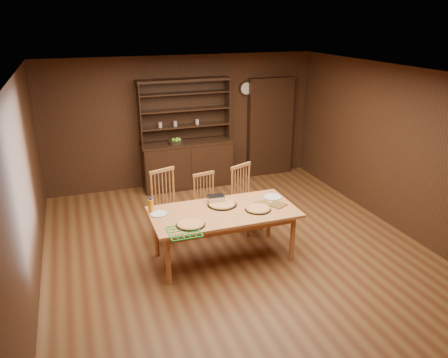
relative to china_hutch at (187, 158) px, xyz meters
name	(u,v)px	position (x,y,z in m)	size (l,w,h in m)	color
floor	(235,248)	(0.00, -2.75, -0.60)	(6.00, 6.00, 0.00)	brown
room_shell	(236,148)	(0.00, -2.75, 0.98)	(6.00, 6.00, 6.00)	white
china_hutch	(187,158)	(0.00, 0.00, 0.00)	(1.84, 0.52, 2.17)	black
doorway	(270,127)	(1.90, 0.15, 0.45)	(1.00, 0.18, 2.10)	black
wall_clock	(246,88)	(1.35, 0.20, 1.30)	(0.30, 0.05, 0.30)	black
dining_table	(224,216)	(-0.26, -2.96, 0.08)	(2.04, 1.02, 0.75)	#CC7A47
chair_left	(167,202)	(-0.87, -2.02, -0.01)	(0.57, 0.56, 1.10)	#BC7B40
chair_center	(207,201)	(-0.22, -2.03, -0.08)	(0.46, 0.45, 0.97)	#BC7B40
chair_right	(245,196)	(0.38, -2.17, -0.02)	(0.58, 0.57, 1.09)	#BC7B40
pizza_left	(191,224)	(-0.81, -3.23, 0.17)	(0.39, 0.39, 0.04)	black
pizza_right	(258,209)	(0.21, -3.08, 0.17)	(0.37, 0.37, 0.04)	black
pizza_center	(222,204)	(-0.21, -2.76, 0.17)	(0.43, 0.43, 0.04)	black
cooling_rack	(184,232)	(-0.94, -3.39, 0.16)	(0.39, 0.39, 0.02)	#0CA42D
plate_left	(159,214)	(-1.14, -2.77, 0.16)	(0.24, 0.24, 0.02)	silver
plate_right	(273,197)	(0.59, -2.75, 0.16)	(0.28, 0.28, 0.02)	silver
foil_dish	(216,199)	(-0.26, -2.62, 0.20)	(0.24, 0.17, 0.10)	silver
juice_bottle	(151,205)	(-1.22, -2.65, 0.25)	(0.08, 0.08, 0.21)	orange
pot_holder_a	(278,205)	(0.54, -3.04, 0.16)	(0.21, 0.21, 0.02)	#A41220
pot_holder_b	(263,204)	(0.35, -2.94, 0.16)	(0.21, 0.21, 0.02)	#A41220
fruit_bowl	(176,142)	(-0.23, -0.07, 0.39)	(0.31, 0.31, 0.12)	black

